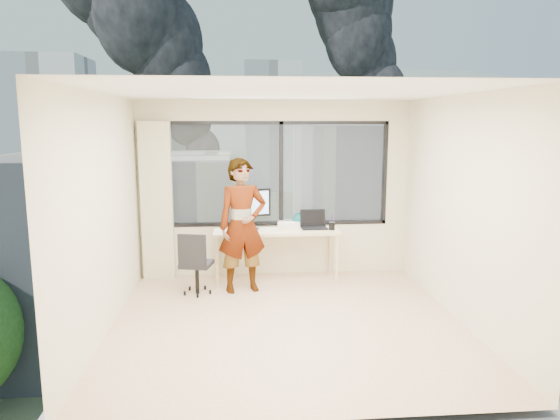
{
  "coord_description": "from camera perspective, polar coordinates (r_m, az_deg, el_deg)",
  "views": [
    {
      "loc": [
        -0.56,
        -5.62,
        2.29
      ],
      "look_at": [
        0.0,
        1.0,
        1.15
      ],
      "focal_mm": 33.04,
      "sensor_mm": 36.0,
      "label": 1
    }
  ],
  "objects": [
    {
      "name": "floor",
      "position": [
        6.09,
        0.81,
        -12.34
      ],
      "size": [
        4.0,
        4.0,
        0.01
      ],
      "primitive_type": "cube",
      "color": "beige",
      "rests_on": "ground"
    },
    {
      "name": "ceiling",
      "position": [
        5.65,
        0.87,
        12.88
      ],
      "size": [
        4.0,
        4.0,
        0.01
      ],
      "primitive_type": "cube",
      "color": "white",
      "rests_on": "ground"
    },
    {
      "name": "wall_front",
      "position": [
        3.79,
        3.82,
        -5.44
      ],
      "size": [
        4.0,
        0.01,
        2.6
      ],
      "primitive_type": "cube",
      "color": "beige",
      "rests_on": "ground"
    },
    {
      "name": "wall_left",
      "position": [
        5.88,
        -18.93,
        -0.49
      ],
      "size": [
        0.01,
        4.0,
        2.6
      ],
      "primitive_type": "cube",
      "color": "beige",
      "rests_on": "ground"
    },
    {
      "name": "wall_right",
      "position": [
        6.25,
        19.41,
        0.07
      ],
      "size": [
        0.01,
        4.0,
        2.6
      ],
      "primitive_type": "cube",
      "color": "beige",
      "rests_on": "ground"
    },
    {
      "name": "window_wall",
      "position": [
        7.68,
        -0.25,
        4.03
      ],
      "size": [
        3.3,
        0.16,
        1.55
      ],
      "primitive_type": null,
      "color": "black",
      "rests_on": "ground"
    },
    {
      "name": "curtain",
      "position": [
        7.67,
        -13.48,
        0.93
      ],
      "size": [
        0.45,
        0.14,
        2.3
      ],
      "primitive_type": "cube",
      "color": "beige",
      "rests_on": "floor"
    },
    {
      "name": "desk",
      "position": [
        7.55,
        -0.42,
        -4.96
      ],
      "size": [
        1.8,
        0.6,
        0.75
      ],
      "primitive_type": "cube",
      "color": "beige",
      "rests_on": "floor"
    },
    {
      "name": "chair",
      "position": [
        7.01,
        -9.21,
        -5.72
      ],
      "size": [
        0.54,
        0.54,
        0.87
      ],
      "primitive_type": null,
      "rotation": [
        0.0,
        0.0,
        -0.24
      ],
      "color": "black",
      "rests_on": "floor"
    },
    {
      "name": "person",
      "position": [
        6.96,
        -4.18,
        -1.73
      ],
      "size": [
        0.75,
        0.58,
        1.82
      ],
      "primitive_type": "imported",
      "rotation": [
        0.0,
        0.0,
        0.25
      ],
      "color": "#2D2D33",
      "rests_on": "floor"
    },
    {
      "name": "monitor",
      "position": [
        7.47,
        -3.25,
        0.15
      ],
      "size": [
        0.61,
        0.27,
        0.59
      ],
      "primitive_type": null,
      "rotation": [
        0.0,
        0.0,
        0.25
      ],
      "color": "black",
      "rests_on": "desk"
    },
    {
      "name": "game_console",
      "position": [
        7.69,
        1.01,
        -1.51
      ],
      "size": [
        0.36,
        0.31,
        0.08
      ],
      "primitive_type": "cube",
      "rotation": [
        0.0,
        0.0,
        -0.13
      ],
      "color": "white",
      "rests_on": "desk"
    },
    {
      "name": "laptop",
      "position": [
        7.53,
        3.81,
        -1.15
      ],
      "size": [
        0.38,
        0.4,
        0.24
      ],
      "primitive_type": null,
      "rotation": [
        0.0,
        0.0,
        0.03
      ],
      "color": "black",
      "rests_on": "desk"
    },
    {
      "name": "cellphone",
      "position": [
        7.44,
        2.93,
        -2.17
      ],
      "size": [
        0.12,
        0.07,
        0.01
      ],
      "primitive_type": "cube",
      "rotation": [
        0.0,
        0.0,
        0.2
      ],
      "color": "black",
      "rests_on": "desk"
    },
    {
      "name": "pen_cup",
      "position": [
        7.47,
        5.76,
        -1.77
      ],
      "size": [
        0.1,
        0.1,
        0.11
      ],
      "primitive_type": "cylinder",
      "rotation": [
        0.0,
        0.0,
        0.14
      ],
      "color": "black",
      "rests_on": "desk"
    },
    {
      "name": "handbag",
      "position": [
        7.69,
        2.37,
        -1.03
      ],
      "size": [
        0.29,
        0.19,
        0.21
      ],
      "primitive_type": "ellipsoid",
      "rotation": [
        0.0,
        0.0,
        -0.21
      ],
      "color": "#0C4C4C",
      "rests_on": "desk"
    },
    {
      "name": "exterior_ground",
      "position": [
        126.67,
        -4.52,
        2.35
      ],
      "size": [
        400.0,
        400.0,
        0.04
      ],
      "primitive_type": "cube",
      "color": "#515B3D",
      "rests_on": "ground"
    },
    {
      "name": "near_bldg_a",
      "position": [
        37.77,
        -17.64,
        -4.94
      ],
      "size": [
        16.0,
        12.0,
        14.0
      ],
      "primitive_type": "cube",
      "color": "beige",
      "rests_on": "exterior_ground"
    },
    {
      "name": "near_bldg_b",
      "position": [
        46.14,
        11.06,
        -0.76
      ],
      "size": [
        14.0,
        13.0,
        16.0
      ],
      "primitive_type": "cube",
      "color": "white",
      "rests_on": "exterior_ground"
    },
    {
      "name": "far_tower_a",
      "position": [
        106.37,
        -23.93,
        7.71
      ],
      "size": [
        14.0,
        14.0,
        28.0
      ],
      "primitive_type": "cube",
      "color": "silver",
      "rests_on": "exterior_ground"
    },
    {
      "name": "far_tower_b",
      "position": [
        125.91,
        -0.93,
        9.18
      ],
      "size": [
        13.0,
        13.0,
        30.0
      ],
      "primitive_type": "cube",
      "color": "silver",
      "rests_on": "exterior_ground"
    },
    {
      "name": "far_tower_c",
      "position": [
        152.61,
        12.69,
        8.3
      ],
      "size": [
        15.0,
        15.0,
        26.0
      ],
      "primitive_type": "cube",
      "color": "silver",
      "rests_on": "exterior_ground"
    },
    {
      "name": "far_tower_d",
      "position": [
        166.67,
        -25.91,
        6.98
      ],
      "size": [
        16.0,
        14.0,
        22.0
      ],
      "primitive_type": "cube",
      "color": "silver",
      "rests_on": "exterior_ground"
    },
    {
      "name": "hill_a",
      "position": [
        347.22,
        -25.08,
        6.17
      ],
      "size": [
        288.0,
        216.0,
        90.0
      ],
      "primitive_type": "ellipsoid",
      "color": "slate",
      "rests_on": "exterior_ground"
    },
    {
      "name": "hill_b",
      "position": [
        341.18,
        12.42,
        6.81
      ],
      "size": [
        300.0,
        220.0,
        96.0
      ],
      "primitive_type": "ellipsoid",
      "color": "slate",
      "rests_on": "exterior_ground"
    },
    {
      "name": "tree_b",
      "position": [
        26.79,
        5.72,
        -16.4
      ],
      "size": [
        7.6,
        7.6,
        9.0
      ],
      "primitive_type": null,
      "color": "#264A18",
      "rests_on": "exterior_ground"
    },
    {
      "name": "tree_c",
      "position": [
        52.13,
        21.0,
        -3.4
      ],
      "size": [
        8.4,
        8.4,
        10.0
      ],
      "primitive_type": null,
      "color": "#264A18",
      "rests_on": "exterior_ground"
    },
    {
      "name": "smoke_plume_b",
      "position": [
        185.84,
        13.23,
        17.17
      ],
      "size": [
        30.0,
        18.0,
        70.0
      ],
      "primitive_type": null,
      "color": "black",
      "rests_on": "exterior_ground"
    }
  ]
}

